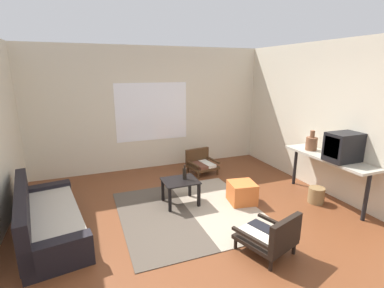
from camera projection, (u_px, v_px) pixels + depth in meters
name	position (u px, v px, depth m)	size (l,w,h in m)	color
ground_plane	(206.00, 233.00, 3.92)	(7.80, 7.80, 0.00)	brown
far_wall_with_window	(151.00, 109.00, 6.33)	(5.60, 0.13, 2.70)	beige
side_wall_right	(343.00, 122.00, 4.78)	(0.12, 6.60, 2.70)	beige
area_rug	(190.00, 211.00, 4.52)	(2.15, 2.23, 0.01)	#4C4238
couch	(46.00, 220.00, 3.86)	(1.05, 2.07, 0.69)	black
coffee_table	(180.00, 185.00, 4.70)	(0.58, 0.50, 0.43)	black
armchair_by_window	(201.00, 162.00, 6.18)	(0.64, 0.61, 0.51)	#472D19
armchair_striped_foreground	(271.00, 236.00, 3.42)	(0.72, 0.76, 0.56)	black
ottoman_orange	(242.00, 193.00, 4.78)	(0.42, 0.42, 0.36)	#D1662D
console_shelf	(328.00, 161.00, 4.77)	(0.46, 1.64, 0.79)	#B2AD9E
crt_television	(344.00, 147.00, 4.45)	(0.52, 0.36, 0.46)	black
clay_vase	(311.00, 143.00, 5.08)	(0.20, 0.20, 0.36)	brown
glass_bottle	(185.00, 173.00, 4.71)	(0.07, 0.07, 0.25)	black
wicker_basket	(316.00, 195.00, 4.80)	(0.26, 0.26, 0.27)	olive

